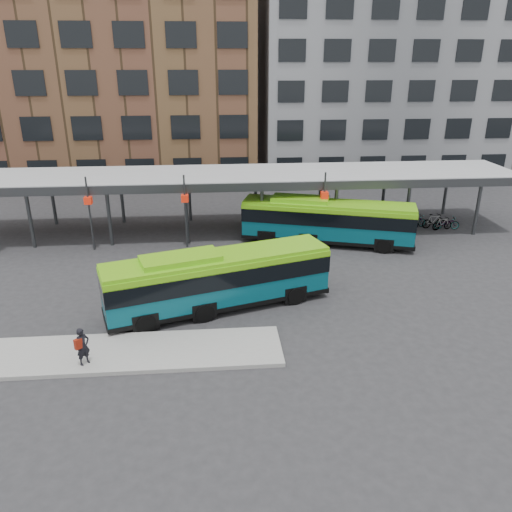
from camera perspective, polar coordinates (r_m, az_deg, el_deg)
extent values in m
plane|color=#28282B|center=(24.28, -1.66, -6.79)|extent=(120.00, 120.00, 0.00)
cube|color=gray|center=(22.05, -15.86, -10.63)|extent=(14.00, 3.00, 0.18)
cube|color=#999B9E|center=(35.16, -3.00, 9.21)|extent=(40.00, 6.00, 0.35)
cube|color=#383A3D|center=(32.27, -2.79, 7.81)|extent=(40.00, 0.15, 0.55)
cylinder|color=#383A3D|center=(35.30, -24.40, 3.81)|extent=(0.24, 0.24, 3.80)
cylinder|color=#383A3D|center=(39.87, -22.20, 6.02)|extent=(0.24, 0.24, 3.80)
cylinder|color=#383A3D|center=(33.95, -16.42, 4.23)|extent=(0.24, 0.24, 3.80)
cylinder|color=#383A3D|center=(38.68, -15.08, 6.45)|extent=(0.24, 0.24, 3.80)
cylinder|color=#383A3D|center=(33.30, -7.95, 4.58)|extent=(0.24, 0.24, 3.80)
cylinder|color=#383A3D|center=(38.11, -7.62, 6.78)|extent=(0.24, 0.24, 3.80)
cylinder|color=#383A3D|center=(33.40, 0.68, 4.84)|extent=(0.24, 0.24, 3.80)
cylinder|color=#383A3D|center=(38.19, -0.06, 7.01)|extent=(0.24, 0.24, 3.80)
cylinder|color=#383A3D|center=(34.23, 9.07, 4.99)|extent=(0.24, 0.24, 3.80)
cylinder|color=#383A3D|center=(38.92, 7.36, 7.11)|extent=(0.24, 0.24, 3.80)
cylinder|color=#383A3D|center=(35.75, 16.90, 5.03)|extent=(0.24, 0.24, 3.80)
cylinder|color=#383A3D|center=(40.26, 14.38, 7.10)|extent=(0.24, 0.24, 3.80)
cylinder|color=#383A3D|center=(37.87, 23.98, 4.99)|extent=(0.24, 0.24, 3.80)
cylinder|color=#383A3D|center=(42.16, 20.87, 6.99)|extent=(0.24, 0.24, 3.80)
cylinder|color=#383A3D|center=(33.28, -18.45, 4.55)|extent=(0.12, 0.12, 4.80)
cube|color=red|center=(33.05, -18.63, 6.04)|extent=(0.45, 0.45, 0.45)
cylinder|color=#383A3D|center=(32.39, -8.05, 5.02)|extent=(0.12, 0.12, 4.80)
cube|color=red|center=(32.15, -8.14, 6.55)|extent=(0.45, 0.45, 0.45)
cylinder|color=#383A3D|center=(33.12, 7.75, 5.40)|extent=(0.12, 0.12, 4.80)
cube|color=red|center=(32.88, 7.83, 6.91)|extent=(0.45, 0.45, 0.45)
cube|color=brown|center=(54.05, -15.35, 20.36)|extent=(26.00, 14.00, 22.00)
cube|color=slate|center=(56.02, 13.69, 19.50)|extent=(24.00, 14.00, 20.00)
cube|color=#084B59|center=(24.44, -4.28, -2.81)|extent=(11.17, 5.49, 2.29)
cube|color=black|center=(24.25, -4.31, -1.82)|extent=(11.23, 5.56, 0.87)
cube|color=#68BB13|center=(23.95, -4.36, -0.11)|extent=(11.15, 5.40, 0.18)
cube|color=#68BB13|center=(23.43, -8.63, -0.33)|extent=(3.99, 2.67, 0.32)
cube|color=black|center=(24.88, -4.21, -4.98)|extent=(11.24, 5.56, 0.22)
cylinder|color=black|center=(25.21, 4.55, -4.55)|extent=(0.96, 0.54, 0.92)
cylinder|color=black|center=(27.02, 2.42, -2.62)|extent=(0.96, 0.54, 0.92)
cylinder|color=black|center=(23.64, -5.89, -6.49)|extent=(0.96, 0.54, 0.92)
cylinder|color=black|center=(25.56, -7.36, -4.28)|extent=(0.96, 0.54, 0.92)
cylinder|color=black|center=(23.13, -12.47, -7.59)|extent=(0.96, 0.54, 0.92)
cylinder|color=black|center=(25.10, -13.43, -5.24)|extent=(0.96, 0.54, 0.92)
cube|color=#084B59|center=(33.42, 8.16, 3.88)|extent=(11.30, 5.49, 2.32)
cube|color=black|center=(33.28, 8.20, 4.64)|extent=(11.36, 5.56, 0.88)
cube|color=#68BB13|center=(33.06, 8.27, 5.94)|extent=(11.28, 5.40, 0.19)
cube|color=#68BB13|center=(33.18, 5.08, 6.47)|extent=(4.03, 2.69, 0.32)
cube|color=black|center=(33.75, 8.06, 2.19)|extent=(11.37, 5.56, 0.22)
cylinder|color=black|center=(32.66, 14.39, 1.09)|extent=(0.97, 0.54, 0.93)
cylinder|color=black|center=(34.79, 14.31, 2.36)|extent=(0.97, 0.54, 0.93)
cylinder|color=black|center=(32.77, 5.97, 1.74)|extent=(0.97, 0.54, 0.93)
cylinder|color=black|center=(34.89, 6.40, 2.97)|extent=(0.97, 0.54, 0.93)
cylinder|color=black|center=(33.15, 1.19, 2.09)|extent=(0.97, 0.54, 0.93)
cylinder|color=black|center=(35.25, 1.90, 3.30)|extent=(0.97, 0.54, 0.93)
imported|color=black|center=(21.15, -19.17, -9.74)|extent=(0.67, 0.67, 1.57)
cube|color=maroon|center=(20.98, -19.66, -9.42)|extent=(0.33, 0.33, 0.42)
imported|color=slate|center=(36.85, 14.28, 3.45)|extent=(1.86, 1.03, 0.93)
imported|color=slate|center=(37.20, 15.81, 3.57)|extent=(1.81, 0.70, 1.06)
imported|color=slate|center=(37.31, 16.32, 3.46)|extent=(1.75, 0.62, 0.92)
imported|color=slate|center=(37.66, 17.05, 3.56)|extent=(1.61, 0.61, 0.95)
imported|color=slate|center=(38.36, 17.75, 3.80)|extent=(1.88, 1.07, 0.94)
imported|color=slate|center=(38.62, 19.63, 3.79)|extent=(1.84, 0.75, 1.08)
imported|color=slate|center=(38.71, 20.95, 3.55)|extent=(1.87, 0.88, 0.95)
imported|color=slate|center=(38.44, 20.51, 3.50)|extent=(1.65, 0.76, 0.96)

